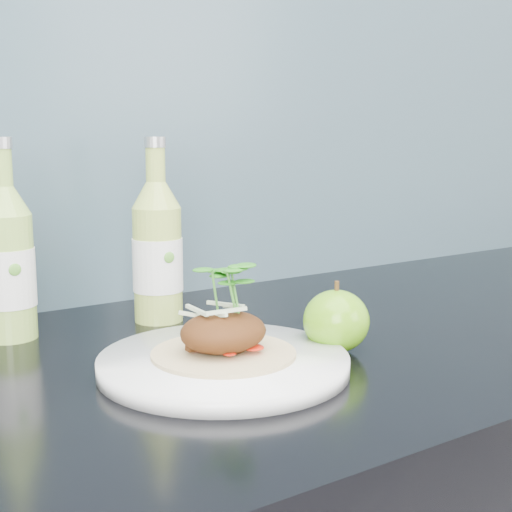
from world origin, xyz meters
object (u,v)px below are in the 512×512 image
at_px(dinner_plate, 224,363).
at_px(green_apple, 336,321).
at_px(cider_bottle_right, 157,252).
at_px(cider_bottle_left, 7,264).

distance_m(dinner_plate, green_apple, 0.14).
xyz_separation_m(dinner_plate, green_apple, (0.13, -0.01, 0.03)).
bearing_deg(green_apple, cider_bottle_right, 113.42).
relative_size(green_apple, cider_bottle_right, 0.37).
bearing_deg(cider_bottle_left, green_apple, -34.38).
bearing_deg(cider_bottle_right, cider_bottle_left, 173.26).
xyz_separation_m(green_apple, cider_bottle_left, (-0.28, 0.25, 0.05)).
relative_size(dinner_plate, cider_bottle_right, 1.32).
height_order(green_apple, cider_bottle_right, cider_bottle_right).
xyz_separation_m(green_apple, cider_bottle_right, (-0.10, 0.23, 0.05)).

